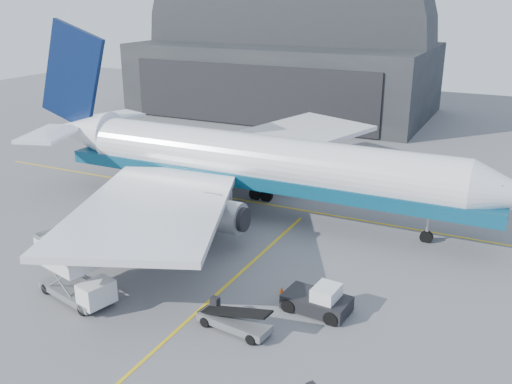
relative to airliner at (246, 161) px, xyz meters
The scene contains 8 objects.
ground 19.19m from the airliner, 72.17° to the right, with size 200.00×200.00×0.00m, color #565659.
taxi_lines 9.05m from the airliner, 41.21° to the right, with size 80.00×42.12×0.02m.
hangar 50.25m from the airliner, 109.04° to the left, with size 50.00×28.30×28.00m.
airliner is the anchor object (origin of this frame).
catering_truck 20.98m from the airliner, 98.31° to the right, with size 6.63×3.74×4.30m.
pushback_tug 20.07m from the airliner, 48.64° to the right, with size 4.62×2.94×2.05m.
belt_loader_a 21.56m from the airliner, 65.16° to the right, with size 5.31×2.36×1.99m.
traffic_cone 17.37m from the airliner, 54.25° to the right, with size 0.32×0.32×0.47m.
Camera 1 is at (18.30, -29.22, 20.39)m, focal length 40.00 mm.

